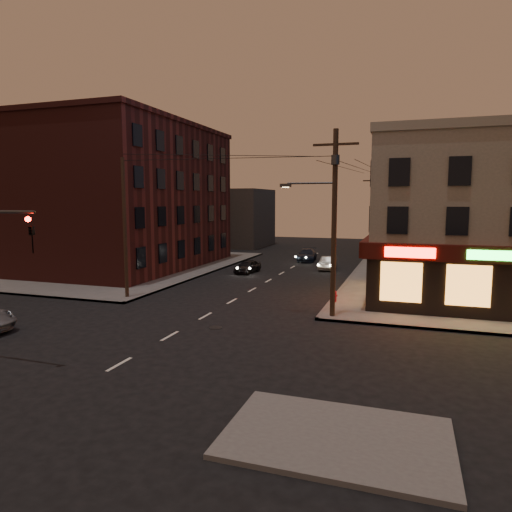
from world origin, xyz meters
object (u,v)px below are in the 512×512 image
at_px(sedan_near, 248,266).
at_px(fire_hydrant, 335,296).
at_px(sedan_far, 307,255).
at_px(sedan_mid, 328,263).

relative_size(sedan_near, fire_hydrant, 4.80).
distance_m(sedan_far, fire_hydrant, 20.66).
bearing_deg(fire_hydrant, sedan_mid, 101.55).
height_order(sedan_near, sedan_far, sedan_far).
height_order(sedan_mid, sedan_far, sedan_far).
relative_size(sedan_mid, sedan_far, 0.83).
bearing_deg(sedan_mid, fire_hydrant, -78.49).
distance_m(sedan_near, fire_hydrant, 13.72).
bearing_deg(sedan_mid, sedan_near, -146.87).
distance_m(sedan_near, sedan_mid, 7.70).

